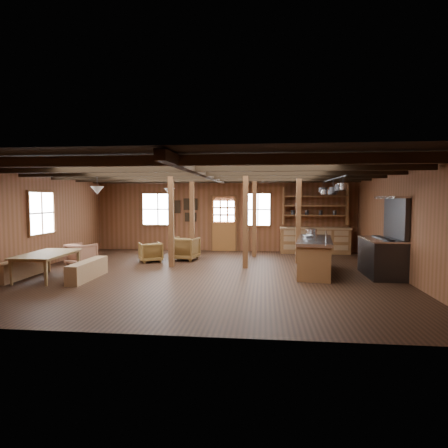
{
  "coord_description": "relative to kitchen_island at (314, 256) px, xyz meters",
  "views": [
    {
      "loc": [
        1.53,
        -9.81,
        2.04
      ],
      "look_at": [
        0.35,
        1.21,
        1.27
      ],
      "focal_mm": 30.0,
      "sensor_mm": 36.0,
      "label": 1
    }
  ],
  "objects": [
    {
      "name": "bench_aisle",
      "position": [
        -5.77,
        -1.37,
        -0.25
      ],
      "size": [
        0.32,
        1.69,
        0.47
      ],
      "primitive_type": "cube",
      "color": "olive",
      "rests_on": "floor"
    },
    {
      "name": "back_counter",
      "position": [
        0.5,
        3.76,
        0.12
      ],
      "size": [
        2.55,
        0.6,
        2.45
      ],
      "color": "brown",
      "rests_on": "floor"
    },
    {
      "name": "dining_table",
      "position": [
        -6.8,
        -1.37,
        -0.16
      ],
      "size": [
        1.09,
        1.87,
        0.65
      ],
      "primitive_type": "imported",
      "rotation": [
        0.0,
        0.0,
        1.61
      ],
      "color": "olive",
      "rests_on": "floor"
    },
    {
      "name": "ceiling_joists",
      "position": [
        -2.9,
        -0.26,
        2.2
      ],
      "size": [
        9.8,
        8.82,
        0.18
      ],
      "color": "black",
      "rests_on": "ceiling"
    },
    {
      "name": "notice_boards",
      "position": [
        -4.4,
        4.01,
        1.16
      ],
      "size": [
        1.08,
        0.03,
        0.9
      ],
      "color": "beige",
      "rests_on": "wall_back"
    },
    {
      "name": "window_back_right",
      "position": [
        -1.6,
        4.02,
        1.12
      ],
      "size": [
        1.02,
        0.06,
        1.32
      ],
      "color": "white",
      "rests_on": "wall_back"
    },
    {
      "name": "window_back_left",
      "position": [
        -5.5,
        4.02,
        1.12
      ],
      "size": [
        1.32,
        0.06,
        1.32
      ],
      "color": "white",
      "rests_on": "wall_back"
    },
    {
      "name": "armchair_c",
      "position": [
        -6.92,
        0.56,
        -0.15
      ],
      "size": [
        0.91,
        0.92,
        0.66
      ],
      "primitive_type": "imported",
      "rotation": [
        0.0,
        0.0,
        2.79
      ],
      "color": "brown",
      "rests_on": "floor"
    },
    {
      "name": "kitchen_island",
      "position": [
        0.0,
        0.0,
        0.0
      ],
      "size": [
        1.22,
        2.6,
        1.2
      ],
      "rotation": [
        0.0,
        0.0,
        -0.14
      ],
      "color": "brown",
      "rests_on": "floor"
    },
    {
      "name": "window_left",
      "position": [
        -7.86,
        0.06,
        1.12
      ],
      "size": [
        0.14,
        1.24,
        1.32
      ],
      "color": "white",
      "rests_on": "wall_back"
    },
    {
      "name": "step_stool",
      "position": [
        0.1,
        1.36,
        -0.29
      ],
      "size": [
        0.48,
        0.39,
        0.38
      ],
      "primitive_type": "cube",
      "rotation": [
        0.0,
        0.0,
        0.22
      ],
      "color": "olive",
      "rests_on": "floor"
    },
    {
      "name": "timber_posts",
      "position": [
        -2.38,
        1.64,
        0.92
      ],
      "size": [
        3.95,
        2.35,
        2.8
      ],
      "color": "#4D2616",
      "rests_on": "floor"
    },
    {
      "name": "bench_wall",
      "position": [
        -7.55,
        -1.37,
        -0.24
      ],
      "size": [
        0.33,
        1.74,
        0.48
      ],
      "primitive_type": "cube",
      "color": "olive",
      "rests_on": "floor"
    },
    {
      "name": "pendant_lamps",
      "position": [
        -5.15,
        0.56,
        1.77
      ],
      "size": [
        1.86,
        2.36,
        0.66
      ],
      "color": "#2C2C2F",
      "rests_on": "ceiling"
    },
    {
      "name": "commercial_range",
      "position": [
        1.74,
        -0.21,
        0.19
      ],
      "size": [
        0.87,
        1.69,
        2.08
      ],
      "color": "#2C2C2F",
      "rests_on": "floor"
    },
    {
      "name": "back_door",
      "position": [
        -2.9,
        4.01,
        0.4
      ],
      "size": [
        1.02,
        0.08,
        2.15
      ],
      "color": "brown",
      "rests_on": "floor"
    },
    {
      "name": "bowl",
      "position": [
        -0.14,
        0.36,
        0.5
      ],
      "size": [
        0.31,
        0.31,
        0.07
      ],
      "primitive_type": "imported",
      "rotation": [
        0.0,
        0.0,
        0.12
      ],
      "color": "silver",
      "rests_on": "kitchen_island"
    },
    {
      "name": "counter_pot",
      "position": [
        0.03,
        1.0,
        0.56
      ],
      "size": [
        0.32,
        0.32,
        0.19
      ],
      "primitive_type": "cylinder",
      "color": "silver",
      "rests_on": "kitchen_island"
    },
    {
      "name": "room",
      "position": [
        -2.9,
        -0.44,
        0.92
      ],
      "size": [
        10.04,
        9.04,
        2.84
      ],
      "color": "black",
      "rests_on": "ground"
    },
    {
      "name": "armchair_a",
      "position": [
        -4.97,
        1.3,
        -0.17
      ],
      "size": [
        0.92,
        0.92,
        0.62
      ],
      "primitive_type": "imported",
      "rotation": [
        0.0,
        0.0,
        3.65
      ],
      "color": "brown",
      "rests_on": "floor"
    },
    {
      "name": "pot_rack",
      "position": [
        0.45,
        -0.1,
        1.81
      ],
      "size": [
        0.44,
        3.0,
        0.43
      ],
      "color": "#2C2C2F",
      "rests_on": "ceiling"
    },
    {
      "name": "armchair_b",
      "position": [
        -3.95,
        1.76,
        -0.1
      ],
      "size": [
        0.95,
        0.97,
        0.76
      ],
      "primitive_type": "imported",
      "rotation": [
        0.0,
        0.0,
        2.97
      ],
      "color": "brown",
      "rests_on": "floor"
    }
  ]
}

